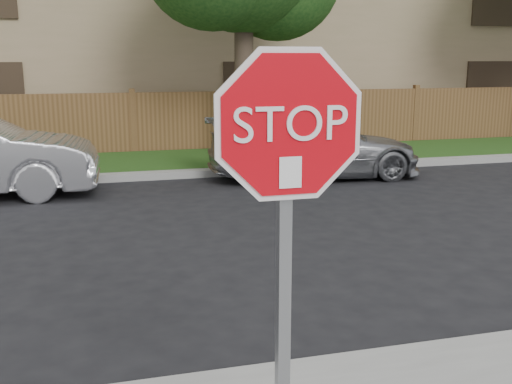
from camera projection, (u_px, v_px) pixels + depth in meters
name	position (u px, v px, depth m)	size (l,w,h in m)	color
ground	(233.00, 379.00, 4.68)	(90.00, 90.00, 0.00)	black
far_curb	(145.00, 176.00, 12.35)	(70.00, 0.30, 0.15)	gray
grass_strip	(139.00, 163.00, 13.91)	(70.00, 3.00, 0.12)	#1E4714
fence	(133.00, 124.00, 15.25)	(70.00, 0.12, 1.60)	brown
apartment_building	(119.00, 25.00, 19.93)	(35.20, 9.20, 7.20)	#9D8861
stop_sign	(287.00, 191.00, 2.87)	(1.01, 0.13, 2.55)	gray
sedan_right	(315.00, 147.00, 12.47)	(1.81, 4.44, 1.29)	#9FA1A6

